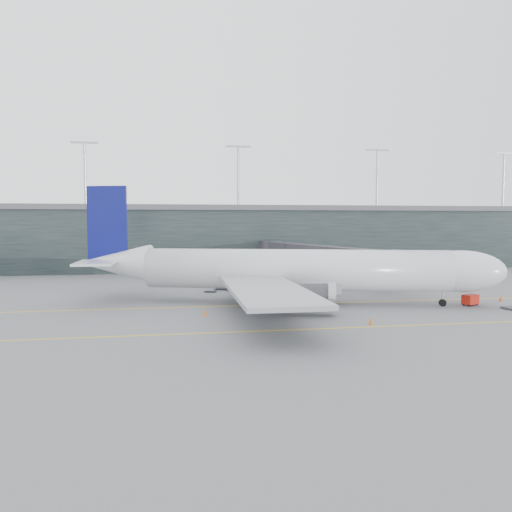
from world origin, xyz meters
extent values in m
plane|color=#5A5B5F|center=(0.00, 0.00, 0.00)|extent=(320.00, 320.00, 0.00)
cube|color=yellow|center=(0.00, -4.00, 0.01)|extent=(160.00, 0.25, 0.02)
cube|color=yellow|center=(0.00, -20.00, 0.01)|extent=(160.00, 0.25, 0.02)
cube|color=yellow|center=(5.00, 20.00, 0.01)|extent=(0.25, 60.00, 0.02)
cube|color=black|center=(0.00, 58.00, 7.00)|extent=(240.00, 35.00, 14.00)
cube|color=#505255|center=(0.00, 58.00, 14.60)|extent=(240.00, 36.00, 1.20)
cylinder|color=#9E9EA3|center=(-30.00, 48.00, 22.00)|extent=(0.60, 0.60, 14.00)
cylinder|color=#9E9EA3|center=(5.00, 48.00, 22.00)|extent=(0.60, 0.60, 14.00)
cylinder|color=#9E9EA3|center=(40.00, 48.00, 22.00)|extent=(0.60, 0.60, 14.00)
cylinder|color=#9E9EA3|center=(75.00, 48.00, 22.00)|extent=(0.60, 0.60, 14.00)
cylinder|color=silver|center=(6.00, -3.59, 4.80)|extent=(41.55, 17.11, 5.61)
ellipsoid|color=silver|center=(27.28, -9.84, 4.80)|extent=(12.89, 8.71, 5.61)
cone|color=silver|center=(-18.77, 3.68, 5.43)|extent=(11.08, 7.98, 5.39)
cube|color=gray|center=(5.13, -3.33, 2.63)|extent=(15.18, 8.42, 1.81)
cube|color=black|center=(30.58, -10.80, 5.70)|extent=(2.68, 3.17, 0.72)
cube|color=gray|center=(-0.56, -16.29, 3.89)|extent=(8.31, 26.31, 0.50)
cylinder|color=#333237|center=(5.31, -12.35, 2.35)|extent=(6.97, 4.83, 3.17)
cube|color=gray|center=(7.34, 10.64, 3.89)|extent=(20.94, 26.54, 0.50)
cylinder|color=#333237|center=(10.15, 4.16, 2.35)|extent=(6.97, 4.83, 3.17)
cube|color=#0B0F5D|center=(-20.07, 4.06, 11.14)|extent=(5.78, 2.09, 10.87)
cube|color=silver|center=(-21.04, -0.85, 5.89)|extent=(5.17, 8.26, 0.32)
cube|color=silver|center=(-18.23, 8.71, 5.89)|extent=(8.49, 9.55, 0.32)
cylinder|color=black|center=(25.11, -9.20, 0.50)|extent=(1.06, 0.63, 1.00)
cylinder|color=#9E9EA3|center=(25.11, -9.20, 1.18)|extent=(0.27, 0.27, 2.35)
cylinder|color=black|center=(1.30, -6.74, 0.59)|extent=(1.26, 0.77, 1.18)
cylinder|color=black|center=(3.74, 1.60, 0.59)|extent=(1.26, 0.77, 1.18)
cube|color=#303035|center=(23.61, 1.79, 5.45)|extent=(4.58, 4.85, 3.05)
cube|color=#303035|center=(20.67, 10.35, 5.45)|extent=(7.18, 14.29, 2.73)
cube|color=#303035|center=(16.07, 23.76, 5.45)|extent=(7.44, 14.38, 2.83)
cube|color=#303035|center=(11.46, 37.16, 5.45)|extent=(7.70, 14.47, 2.94)
cylinder|color=#9E9EA3|center=(20.43, 11.07, 2.07)|extent=(0.55, 0.55, 4.14)
cube|color=#333237|center=(20.43, 11.07, 0.38)|extent=(2.59, 2.26, 0.76)
cylinder|color=#303035|center=(23.61, 40.50, 5.45)|extent=(4.36, 4.36, 3.27)
cylinder|color=#303035|center=(23.61, 40.50, 1.96)|extent=(1.96, 1.96, 3.93)
cube|color=#B81A0D|center=(29.29, -9.07, 0.83)|extent=(2.54, 2.15, 1.28)
cylinder|color=black|center=(28.78, -9.84, 0.20)|extent=(0.42, 0.30, 0.39)
cylinder|color=black|center=(30.21, -9.19, 0.20)|extent=(0.42, 0.30, 0.39)
cylinder|color=black|center=(28.37, -8.95, 0.20)|extent=(0.42, 0.30, 0.39)
cylinder|color=black|center=(29.80, -8.29, 0.20)|extent=(0.42, 0.30, 0.39)
cube|color=#333237|center=(-4.76, 9.76, 0.13)|extent=(2.12, 1.89, 0.18)
cube|color=#B7BEC4|center=(-4.76, 9.76, 0.93)|extent=(1.75, 1.70, 1.33)
cube|color=navy|center=(-4.76, 9.76, 1.63)|extent=(1.81, 1.75, 0.07)
cube|color=#333237|center=(-2.79, 12.37, 0.16)|extent=(2.51, 2.25, 0.21)
cube|color=#A1A4AC|center=(-2.79, 12.37, 1.09)|extent=(2.08, 2.02, 1.56)
cube|color=navy|center=(-2.79, 12.37, 1.90)|extent=(2.15, 2.08, 0.08)
cube|color=#333237|center=(-1.14, 10.67, 0.14)|extent=(1.87, 1.53, 0.18)
cube|color=#A4A6AF|center=(-1.14, 10.67, 0.95)|extent=(1.51, 1.42, 1.35)
cube|color=navy|center=(-1.14, 10.67, 1.65)|extent=(1.56, 1.47, 0.07)
cone|color=#D5480B|center=(35.66, -6.65, 0.38)|extent=(0.48, 0.48, 0.77)
cone|color=#CA590B|center=(10.87, -18.80, 0.39)|extent=(0.49, 0.49, 0.77)
cone|color=orange|center=(7.28, 10.45, 0.32)|extent=(0.40, 0.40, 0.64)
cone|color=#E05E0C|center=(-7.06, -10.63, 0.39)|extent=(0.49, 0.49, 0.78)
camera|label=1|loc=(-10.96, -70.71, 11.50)|focal=35.00mm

